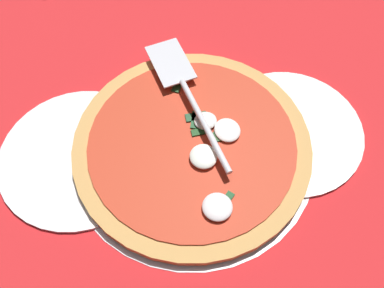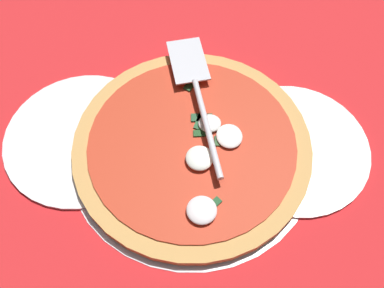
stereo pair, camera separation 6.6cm
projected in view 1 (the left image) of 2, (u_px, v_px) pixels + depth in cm
name	position (u px, v px, depth cm)	size (l,w,h in cm)	color
ground_plane	(187.00, 122.00, 71.32)	(105.14, 105.14, 0.80)	red
pizza_pan	(192.00, 149.00, 67.54)	(40.00, 40.00, 0.99)	silver
dinner_plate_left	(289.00, 131.00, 69.33)	(24.72, 24.72, 1.00)	white
dinner_plate_right	(79.00, 156.00, 66.82)	(25.83, 25.83, 1.00)	white
pizza	(193.00, 145.00, 66.36)	(38.35, 38.35, 2.96)	tan
pizza_server	(187.00, 92.00, 68.75)	(7.08, 28.92, 1.00)	silver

